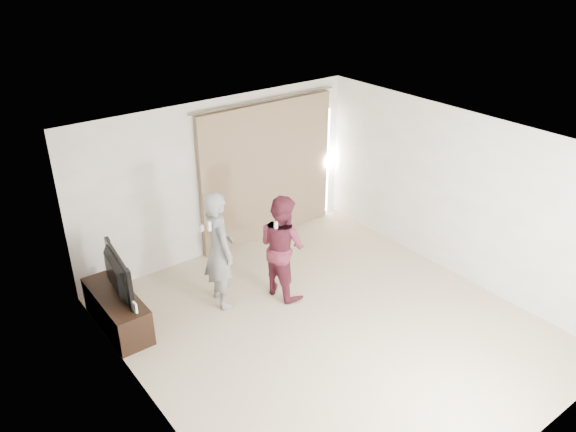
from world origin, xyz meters
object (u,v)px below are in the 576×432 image
Objects in this scene: tv_console at (117,311)px; tv at (111,276)px; person_woman at (282,246)px; person_man at (219,250)px.

tv_console is 0.56m from tv.
tv_console is 2.44m from person_woman.
tv is at bearing 0.00° from tv_console.
person_woman reaches higher than tv.
tv is at bearing 162.90° from person_woman.
person_man is (1.42, -0.37, 0.62)m from tv_console.
person_woman is at bearing -100.64° from tv.
tv_console is 0.76× the size of person_man.
person_woman is (0.85, -0.33, -0.09)m from person_man.
person_man reaches higher than person_woman.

